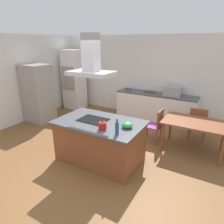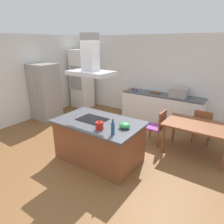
# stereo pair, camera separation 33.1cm
# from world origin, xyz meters

# --- Properties ---
(ground) EXTENTS (16.00, 16.00, 0.00)m
(ground) POSITION_xyz_m (0.00, 1.50, 0.00)
(ground) COLOR brown
(wall_back) EXTENTS (7.20, 0.10, 2.70)m
(wall_back) POSITION_xyz_m (0.00, 3.25, 1.35)
(wall_back) COLOR white
(wall_back) RESTS_ON ground
(wall_left) EXTENTS (0.10, 8.80, 2.70)m
(wall_left) POSITION_xyz_m (-3.45, 1.00, 1.35)
(wall_left) COLOR white
(wall_left) RESTS_ON ground
(kitchen_island) EXTENTS (1.83, 1.13, 0.90)m
(kitchen_island) POSITION_xyz_m (0.00, 0.00, 0.45)
(kitchen_island) COLOR brown
(kitchen_island) RESTS_ON ground
(cooktop) EXTENTS (0.60, 0.44, 0.01)m
(cooktop) POSITION_xyz_m (-0.16, 0.00, 0.91)
(cooktop) COLOR black
(cooktop) RESTS_ON kitchen_island
(tea_kettle) EXTENTS (0.20, 0.15, 0.17)m
(tea_kettle) POSITION_xyz_m (0.27, -0.31, 0.97)
(tea_kettle) COLOR #B21E19
(tea_kettle) RESTS_ON kitchen_island
(olive_oil_bottle) EXTENTS (0.07, 0.07, 0.29)m
(olive_oil_bottle) POSITION_xyz_m (0.60, -0.35, 1.02)
(olive_oil_bottle) COLOR navy
(olive_oil_bottle) RESTS_ON kitchen_island
(mixing_bowl) EXTENTS (0.22, 0.22, 0.12)m
(mixing_bowl) POSITION_xyz_m (0.64, 0.00, 0.96)
(mixing_bowl) COLOR #33934C
(mixing_bowl) RESTS_ON kitchen_island
(back_counter) EXTENTS (2.56, 0.62, 0.90)m
(back_counter) POSITION_xyz_m (0.29, 2.88, 0.45)
(back_counter) COLOR white
(back_counter) RESTS_ON ground
(countertop_microwave) EXTENTS (0.50, 0.38, 0.28)m
(countertop_microwave) POSITION_xyz_m (0.80, 2.88, 1.04)
(countertop_microwave) COLOR #9E9993
(countertop_microwave) RESTS_ON back_counter
(coffee_mug_red) EXTENTS (0.08, 0.08, 0.09)m
(coffee_mug_red) POSITION_xyz_m (-0.73, 2.84, 0.95)
(coffee_mug_red) COLOR red
(coffee_mug_red) RESTS_ON back_counter
(coffee_mug_blue) EXTENTS (0.08, 0.08, 0.09)m
(coffee_mug_blue) POSITION_xyz_m (-0.60, 2.82, 0.95)
(coffee_mug_blue) COLOR #2D56B2
(coffee_mug_blue) RESTS_ON back_counter
(cutting_board) EXTENTS (0.34, 0.24, 0.02)m
(cutting_board) POSITION_xyz_m (0.03, 2.93, 0.91)
(cutting_board) COLOR #59331E
(cutting_board) RESTS_ON back_counter
(wall_oven_stack) EXTENTS (0.70, 0.66, 2.20)m
(wall_oven_stack) POSITION_xyz_m (-2.90, 2.65, 1.10)
(wall_oven_stack) COLOR white
(wall_oven_stack) RESTS_ON ground
(refrigerator) EXTENTS (0.80, 0.73, 1.82)m
(refrigerator) POSITION_xyz_m (-2.98, 0.96, 0.91)
(refrigerator) COLOR #9E9993
(refrigerator) RESTS_ON ground
(dining_table) EXTENTS (1.40, 0.90, 0.75)m
(dining_table) POSITION_xyz_m (1.70, 1.39, 0.67)
(dining_table) COLOR brown
(dining_table) RESTS_ON ground
(chair_facing_back_wall) EXTENTS (0.42, 0.42, 0.89)m
(chair_facing_back_wall) POSITION_xyz_m (1.70, 2.05, 0.51)
(chair_facing_back_wall) COLOR purple
(chair_facing_back_wall) RESTS_ON ground
(chair_at_left_end) EXTENTS (0.42, 0.42, 0.89)m
(chair_at_left_end) POSITION_xyz_m (0.78, 1.39, 0.51)
(chair_at_left_end) COLOR purple
(chair_at_left_end) RESTS_ON ground
(range_hood) EXTENTS (0.90, 0.55, 0.78)m
(range_hood) POSITION_xyz_m (-0.16, 0.00, 2.10)
(range_hood) COLOR #ADADB2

